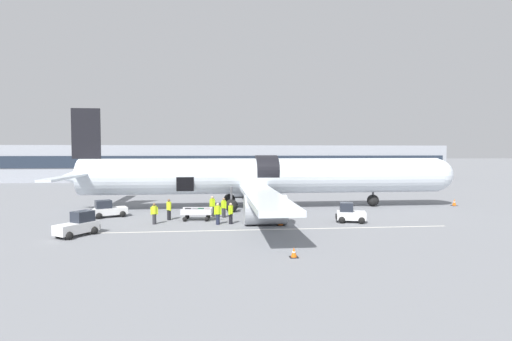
% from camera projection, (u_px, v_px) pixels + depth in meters
% --- Properties ---
extents(ground_plane, '(500.00, 500.00, 0.00)m').
position_uv_depth(ground_plane, '(251.00, 214.00, 38.36)').
color(ground_plane, slate).
extents(apron_marking_line, '(27.96, 0.21, 0.01)m').
position_uv_depth(apron_marking_line, '(273.00, 229.00, 30.69)').
color(apron_marking_line, silver).
rests_on(apron_marking_line, ground_plane).
extents(terminal_strip, '(89.20, 9.01, 7.11)m').
position_uv_depth(terminal_strip, '(231.00, 163.00, 82.84)').
color(terminal_strip, '#9EA3AD').
rests_on(terminal_strip, ground_plane).
extents(airplane, '(41.77, 38.27, 10.30)m').
position_uv_depth(airplane, '(261.00, 177.00, 42.06)').
color(airplane, silver).
rests_on(airplane, ground_plane).
extents(baggage_tug_lead, '(3.35, 2.56, 1.56)m').
position_uv_depth(baggage_tug_lead, '(108.00, 210.00, 36.33)').
color(baggage_tug_lead, white).
rests_on(baggage_tug_lead, ground_plane).
extents(baggage_tug_mid, '(2.72, 2.19, 1.67)m').
position_uv_depth(baggage_tug_mid, '(350.00, 214.00, 33.77)').
color(baggage_tug_mid, white).
rests_on(baggage_tug_mid, ground_plane).
extents(baggage_tug_rear, '(2.72, 3.21, 1.73)m').
position_uv_depth(baggage_tug_rear, '(78.00, 226.00, 28.41)').
color(baggage_tug_rear, white).
rests_on(baggage_tug_rear, ground_plane).
extents(baggage_cart_loading, '(3.62, 1.91, 1.08)m').
position_uv_depth(baggage_cart_loading, '(198.00, 214.00, 34.78)').
color(baggage_cart_loading, silver).
rests_on(baggage_cart_loading, ground_plane).
extents(ground_crew_loader_a, '(0.54, 0.59, 1.76)m').
position_uv_depth(ground_crew_loader_a, '(231.00, 213.00, 32.94)').
color(ground_crew_loader_a, black).
rests_on(ground_crew_loader_a, ground_plane).
extents(ground_crew_loader_b, '(0.58, 0.60, 1.85)m').
position_uv_depth(ground_crew_loader_b, '(169.00, 209.00, 34.82)').
color(ground_crew_loader_b, black).
rests_on(ground_crew_loader_b, ground_plane).
extents(ground_crew_driver, '(0.61, 0.41, 1.79)m').
position_uv_depth(ground_crew_driver, '(218.00, 213.00, 32.68)').
color(ground_crew_driver, '#1E2338').
rests_on(ground_crew_driver, ground_plane).
extents(ground_crew_supervisor, '(0.58, 0.58, 1.80)m').
position_uv_depth(ground_crew_supervisor, '(224.00, 207.00, 36.11)').
color(ground_crew_supervisor, '#2D2D33').
rests_on(ground_crew_supervisor, ground_plane).
extents(ground_crew_helper, '(0.59, 0.59, 1.86)m').
position_uv_depth(ground_crew_helper, '(212.00, 205.00, 37.01)').
color(ground_crew_helper, '#2D2D33').
rests_on(ground_crew_helper, ground_plane).
extents(ground_crew_marshal, '(0.62, 0.47, 1.76)m').
position_uv_depth(ground_crew_marshal, '(154.00, 213.00, 32.82)').
color(ground_crew_marshal, '#2D2D33').
rests_on(ground_crew_marshal, ground_plane).
extents(safety_cone_nose, '(0.60, 0.60, 0.76)m').
position_uv_depth(safety_cone_nose, '(454.00, 202.00, 43.89)').
color(safety_cone_nose, black).
rests_on(safety_cone_nose, ground_plane).
extents(safety_cone_engine_left, '(0.49, 0.49, 0.58)m').
position_uv_depth(safety_cone_engine_left, '(294.00, 253.00, 22.66)').
color(safety_cone_engine_left, black).
rests_on(safety_cone_engine_left, ground_plane).
extents(safety_cone_wingtip, '(0.64, 0.64, 0.71)m').
position_uv_depth(safety_cone_wingtip, '(281.00, 221.00, 32.41)').
color(safety_cone_wingtip, black).
rests_on(safety_cone_wingtip, ground_plane).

